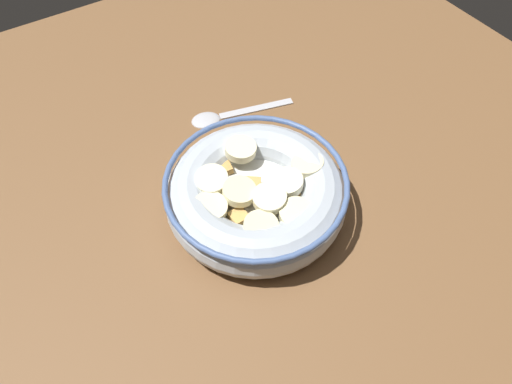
% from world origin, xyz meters
% --- Properties ---
extents(ground_plane, '(0.96, 0.96, 0.02)m').
position_xyz_m(ground_plane, '(0.00, 0.00, -0.01)').
color(ground_plane, brown).
extents(cereal_bowl, '(0.19, 0.19, 0.05)m').
position_xyz_m(cereal_bowl, '(0.00, 0.00, 0.03)').
color(cereal_bowl, '#B2BCC6').
rests_on(cereal_bowl, ground_plane).
extents(spoon, '(0.13, 0.05, 0.01)m').
position_xyz_m(spoon, '(-0.04, -0.14, 0.00)').
color(spoon, '#B7B7BC').
rests_on(spoon, ground_plane).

